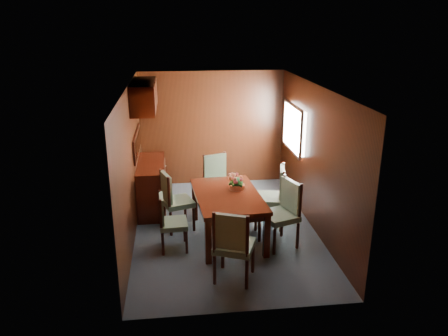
{
  "coord_description": "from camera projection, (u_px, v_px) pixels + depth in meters",
  "views": [
    {
      "loc": [
        -0.8,
        -6.67,
        3.4
      ],
      "look_at": [
        0.0,
        0.12,
        1.05
      ],
      "focal_mm": 35.0,
      "sensor_mm": 36.0,
      "label": 1
    }
  ],
  "objects": [
    {
      "name": "chair_left_near",
      "position": [
        169.0,
        219.0,
        6.65
      ],
      "size": [
        0.43,
        0.45,
        0.91
      ],
      "rotation": [
        0.0,
        0.0,
        -1.52
      ],
      "color": "black",
      "rests_on": "ground"
    },
    {
      "name": "chair_foot",
      "position": [
        217.0,
        179.0,
        8.13
      ],
      "size": [
        0.61,
        0.6,
        1.03
      ],
      "rotation": [
        0.0,
        0.0,
        3.47
      ],
      "color": "black",
      "rests_on": "ground"
    },
    {
      "name": "flower_centerpiece",
      "position": [
        237.0,
        181.0,
        7.1
      ],
      "size": [
        0.27,
        0.27,
        0.27
      ],
      "color": "#B75E38",
      "rests_on": "dining_table"
    },
    {
      "name": "room_shell",
      "position": [
        216.0,
        131.0,
        7.23
      ],
      "size": [
        3.06,
        4.52,
        2.41
      ],
      "color": "black",
      "rests_on": "ground"
    },
    {
      "name": "chair_right_near",
      "position": [
        284.0,
        209.0,
        6.76
      ],
      "size": [
        0.63,
        0.64,
        1.08
      ],
      "rotation": [
        0.0,
        0.0,
        1.9
      ],
      "color": "black",
      "rests_on": "ground"
    },
    {
      "name": "ground",
      "position": [
        225.0,
        228.0,
        7.46
      ],
      "size": [
        4.5,
        4.5,
        0.0
      ],
      "primitive_type": "plane",
      "color": "#3D4A53",
      "rests_on": "ground"
    },
    {
      "name": "chair_right_far",
      "position": [
        274.0,
        193.0,
        7.38
      ],
      "size": [
        0.59,
        0.61,
        1.08
      ],
      "rotation": [
        0.0,
        0.0,
        1.33
      ],
      "color": "black",
      "rests_on": "ground"
    },
    {
      "name": "chair_head",
      "position": [
        233.0,
        242.0,
        5.77
      ],
      "size": [
        0.65,
        0.64,
        1.07
      ],
      "rotation": [
        0.0,
        0.0,
        -0.38
      ],
      "color": "black",
      "rests_on": "ground"
    },
    {
      "name": "sideboard",
      "position": [
        152.0,
        186.0,
        8.12
      ],
      "size": [
        0.48,
        1.4,
        0.9
      ],
      "primitive_type": "cube",
      "color": "black",
      "rests_on": "ground"
    },
    {
      "name": "dining_table",
      "position": [
        227.0,
        200.0,
        6.97
      ],
      "size": [
        1.13,
        1.69,
        0.76
      ],
      "rotation": [
        0.0,
        0.0,
        0.08
      ],
      "color": "black",
      "rests_on": "ground"
    },
    {
      "name": "chair_left_far",
      "position": [
        173.0,
        198.0,
        7.27
      ],
      "size": [
        0.59,
        0.61,
        1.03
      ],
      "rotation": [
        0.0,
        0.0,
        -1.26
      ],
      "color": "black",
      "rests_on": "ground"
    }
  ]
}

